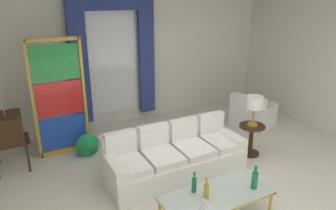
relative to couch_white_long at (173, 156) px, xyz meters
name	(u,v)px	position (x,y,z in m)	size (l,w,h in m)	color
ground_plane	(197,181)	(0.21, -0.43, -0.31)	(16.00, 16.00, 0.00)	silver
wall_rear	(127,59)	(0.21, 2.63, 1.19)	(8.00, 0.12, 3.00)	white
wall_right	(326,63)	(3.87, 0.17, 1.19)	(0.12, 7.00, 3.00)	white
curtained_window	(114,50)	(-0.15, 2.46, 1.44)	(2.00, 0.17, 2.70)	white
couch_white_long	(173,156)	(0.00, 0.00, 0.00)	(2.34, 0.93, 0.86)	white
coffee_table	(217,196)	(-0.07, -1.34, 0.07)	(1.49, 0.65, 0.41)	silver
bottle_blue_decanter	(203,208)	(-0.45, -1.56, 0.18)	(0.11, 0.11, 0.21)	silver
bottle_crystal_tall	(206,190)	(-0.24, -1.33, 0.22)	(0.07, 0.07, 0.29)	gold
bottle_amber_squat	(255,179)	(0.45, -1.46, 0.24)	(0.08, 0.08, 0.35)	#196B3D
bottle_ruby_flask	(194,184)	(-0.31, -1.15, 0.22)	(0.07, 0.07, 0.30)	#196B3D
vintage_tv	(7,130)	(-2.43, 1.44, 0.42)	(0.62, 0.60, 1.35)	#382314
armchair_white	(252,115)	(2.52, 0.85, -0.02)	(1.04, 1.03, 0.80)	white
stained_glass_divider	(60,101)	(-1.52, 1.56, 0.75)	(0.95, 0.05, 2.20)	gold
peacock_figurine	(89,147)	(-1.15, 1.15, -0.09)	(0.44, 0.60, 0.50)	beige
round_side_table	(251,137)	(1.61, -0.14, 0.05)	(0.48, 0.48, 0.59)	#382314
table_lamp_brass	(255,103)	(1.61, -0.14, 0.72)	(0.32, 0.32, 0.57)	#B29338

